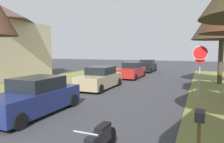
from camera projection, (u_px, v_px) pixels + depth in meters
The scene contains 8 objects.
stop_sign_far at pixel (200, 60), 11.79m from camera, with size 0.81×0.50×2.95m.
street_tree_right_far at pixel (223, 15), 16.36m from camera, with size 4.64×4.64×7.42m.
parked_sedan_navy at pixel (35, 97), 8.94m from camera, with size 1.97×4.41×1.57m.
parked_sedan_tan at pixel (100, 78), 15.03m from camera, with size 1.97×4.41×1.57m.
parked_sedan_red at pixel (132, 71), 20.98m from camera, with size 1.97×4.41×1.57m.
parked_sedan_black at pixel (147, 66), 27.13m from camera, with size 1.97×4.41×1.57m.
parked_motorcycle at pixel (99, 142), 5.08m from camera, with size 0.60×2.05×0.97m.
curbside_mailbox at pixel (199, 122), 4.83m from camera, with size 0.22×0.44×1.27m.
Camera 1 is at (4.17, 0.17, 2.70)m, focal length 33.32 mm.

